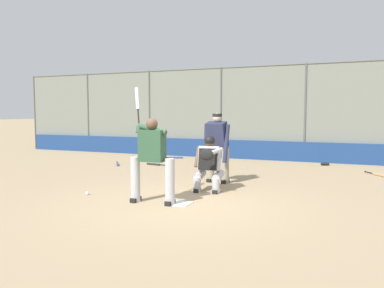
{
  "coord_description": "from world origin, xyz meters",
  "views": [
    {
      "loc": [
        -2.86,
        6.33,
        1.71
      ],
      "look_at": [
        0.15,
        -1.0,
        1.05
      ],
      "focal_mm": 35.0,
      "sensor_mm": 36.0,
      "label": 1
    }
  ],
  "objects_px": {
    "catcher_behind_plate": "(209,162)",
    "spare_bat_near_backstop": "(155,164)",
    "umpire_home": "(217,146)",
    "baseball_loose": "(87,193)",
    "spare_bat_by_padding": "(378,175)",
    "fielding_glove_on_dirt": "(325,164)",
    "batter_at_plate": "(152,157)",
    "spare_bat_third_base_side": "(175,158)",
    "spare_bat_first_base_side": "(118,164)"
  },
  "relations": [
    {
      "from": "catcher_behind_plate",
      "to": "spare_bat_near_backstop",
      "type": "relative_size",
      "value": 1.34
    },
    {
      "from": "umpire_home",
      "to": "spare_bat_near_backstop",
      "type": "height_order",
      "value": "umpire_home"
    },
    {
      "from": "umpire_home",
      "to": "baseball_loose",
      "type": "distance_m",
      "value": 3.25
    },
    {
      "from": "spare_bat_by_padding",
      "to": "baseball_loose",
      "type": "xyz_separation_m",
      "value": [
        5.8,
        4.97,
        0.0
      ]
    },
    {
      "from": "fielding_glove_on_dirt",
      "to": "spare_bat_by_padding",
      "type": "bearing_deg",
      "value": 132.21
    },
    {
      "from": "batter_at_plate",
      "to": "spare_bat_near_backstop",
      "type": "bearing_deg",
      "value": -65.04
    },
    {
      "from": "catcher_behind_plate",
      "to": "umpire_home",
      "type": "distance_m",
      "value": 1.06
    },
    {
      "from": "catcher_behind_plate",
      "to": "umpire_home",
      "type": "height_order",
      "value": "umpire_home"
    },
    {
      "from": "catcher_behind_plate",
      "to": "spare_bat_third_base_side",
      "type": "distance_m",
      "value": 6.0
    },
    {
      "from": "fielding_glove_on_dirt",
      "to": "spare_bat_near_backstop",
      "type": "bearing_deg",
      "value": 22.19
    },
    {
      "from": "batter_at_plate",
      "to": "spare_bat_third_base_side",
      "type": "distance_m",
      "value": 7.04
    },
    {
      "from": "spare_bat_near_backstop",
      "to": "baseball_loose",
      "type": "xyz_separation_m",
      "value": [
        -0.77,
        4.47,
        0.0
      ]
    },
    {
      "from": "umpire_home",
      "to": "spare_bat_first_base_side",
      "type": "height_order",
      "value": "umpire_home"
    },
    {
      "from": "umpire_home",
      "to": "spare_bat_by_padding",
      "type": "xyz_separation_m",
      "value": [
        -3.73,
        -2.62,
        -0.88
      ]
    },
    {
      "from": "spare_bat_by_padding",
      "to": "spare_bat_first_base_side",
      "type": "relative_size",
      "value": 0.99
    },
    {
      "from": "spare_bat_near_backstop",
      "to": "spare_bat_third_base_side",
      "type": "distance_m",
      "value": 1.95
    },
    {
      "from": "batter_at_plate",
      "to": "baseball_loose",
      "type": "xyz_separation_m",
      "value": [
        1.59,
        -0.1,
        -0.84
      ]
    },
    {
      "from": "spare_bat_near_backstop",
      "to": "baseball_loose",
      "type": "bearing_deg",
      "value": 107.33
    },
    {
      "from": "spare_bat_third_base_side",
      "to": "spare_bat_near_backstop",
      "type": "bearing_deg",
      "value": -106.48
    },
    {
      "from": "spare_bat_by_padding",
      "to": "catcher_behind_plate",
      "type": "bearing_deg",
      "value": -77.9
    },
    {
      "from": "fielding_glove_on_dirt",
      "to": "spare_bat_third_base_side",
      "type": "bearing_deg",
      "value": 1.67
    },
    {
      "from": "spare_bat_third_base_side",
      "to": "spare_bat_first_base_side",
      "type": "bearing_deg",
      "value": -134.87
    },
    {
      "from": "spare_bat_third_base_side",
      "to": "umpire_home",
      "type": "bearing_deg",
      "value": -75.35
    },
    {
      "from": "spare_bat_near_backstop",
      "to": "fielding_glove_on_dirt",
      "type": "distance_m",
      "value": 5.54
    },
    {
      "from": "batter_at_plate",
      "to": "catcher_behind_plate",
      "type": "xyz_separation_m",
      "value": [
        -0.62,
        -1.44,
        -0.25
      ]
    },
    {
      "from": "spare_bat_third_base_side",
      "to": "baseball_loose",
      "type": "height_order",
      "value": "baseball_loose"
    },
    {
      "from": "spare_bat_near_backstop",
      "to": "baseball_loose",
      "type": "distance_m",
      "value": 4.53
    },
    {
      "from": "batter_at_plate",
      "to": "fielding_glove_on_dirt",
      "type": "xyz_separation_m",
      "value": [
        -2.77,
        -6.66,
        -0.83
      ]
    },
    {
      "from": "spare_bat_by_padding",
      "to": "baseball_loose",
      "type": "bearing_deg",
      "value": -82.59
    },
    {
      "from": "spare_bat_near_backstop",
      "to": "spare_bat_first_base_side",
      "type": "relative_size",
      "value": 1.21
    },
    {
      "from": "spare_bat_by_padding",
      "to": "spare_bat_third_base_side",
      "type": "height_order",
      "value": "same"
    },
    {
      "from": "catcher_behind_plate",
      "to": "umpire_home",
      "type": "relative_size",
      "value": 0.71
    },
    {
      "from": "batter_at_plate",
      "to": "umpire_home",
      "type": "height_order",
      "value": "batter_at_plate"
    },
    {
      "from": "catcher_behind_plate",
      "to": "fielding_glove_on_dirt",
      "type": "distance_m",
      "value": 5.67
    },
    {
      "from": "catcher_behind_plate",
      "to": "spare_bat_third_base_side",
      "type": "relative_size",
      "value": 1.51
    },
    {
      "from": "umpire_home",
      "to": "spare_bat_third_base_side",
      "type": "bearing_deg",
      "value": -46.28
    },
    {
      "from": "baseball_loose",
      "to": "spare_bat_third_base_side",
      "type": "bearing_deg",
      "value": -81.46
    },
    {
      "from": "spare_bat_near_backstop",
      "to": "spare_bat_by_padding",
      "type": "xyz_separation_m",
      "value": [
        -6.57,
        -0.5,
        0.0
      ]
    },
    {
      "from": "spare_bat_third_base_side",
      "to": "baseball_loose",
      "type": "relative_size",
      "value": 10.87
    },
    {
      "from": "umpire_home",
      "to": "spare_bat_first_base_side",
      "type": "xyz_separation_m",
      "value": [
        4.02,
        -1.71,
        -0.88
      ]
    },
    {
      "from": "spare_bat_near_backstop",
      "to": "catcher_behind_plate",
      "type": "bearing_deg",
      "value": 141.16
    },
    {
      "from": "batter_at_plate",
      "to": "spare_bat_near_backstop",
      "type": "relative_size",
      "value": 2.45
    },
    {
      "from": "spare_bat_third_base_side",
      "to": "spare_bat_by_padding",
      "type": "bearing_deg",
      "value": -34.09
    },
    {
      "from": "umpire_home",
      "to": "baseball_loose",
      "type": "bearing_deg",
      "value": 55.57
    },
    {
      "from": "spare_bat_near_backstop",
      "to": "batter_at_plate",
      "type": "bearing_deg",
      "value": 124.86
    },
    {
      "from": "spare_bat_near_backstop",
      "to": "spare_bat_first_base_side",
      "type": "distance_m",
      "value": 1.25
    },
    {
      "from": "batter_at_plate",
      "to": "spare_bat_near_backstop",
      "type": "height_order",
      "value": "batter_at_plate"
    },
    {
      "from": "umpire_home",
      "to": "spare_bat_by_padding",
      "type": "relative_size",
      "value": 2.3
    },
    {
      "from": "spare_bat_near_backstop",
      "to": "fielding_glove_on_dirt",
      "type": "xyz_separation_m",
      "value": [
        -5.13,
        -2.09,
        0.02
      ]
    },
    {
      "from": "spare_bat_near_backstop",
      "to": "fielding_glove_on_dirt",
      "type": "height_order",
      "value": "fielding_glove_on_dirt"
    }
  ]
}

